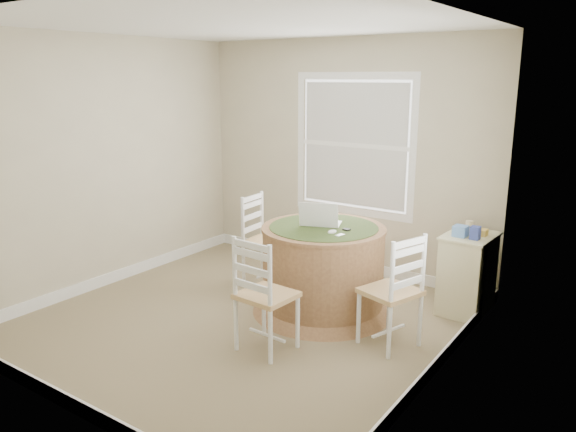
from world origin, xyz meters
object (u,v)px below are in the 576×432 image
Objects in this scene: chair_near at (267,295)px; corner_chest at (467,273)px; chair_right at (390,291)px; round_table at (323,266)px; chair_left at (266,241)px; laptop at (320,222)px.

corner_chest is at bearing -119.18° from chair_near.
corner_chest is (0.31, 1.04, -0.09)m from chair_right.
chair_left is (-0.87, 0.28, 0.02)m from round_table.
chair_right reaches higher than corner_chest.
chair_right is (0.79, 0.64, 0.00)m from chair_near.
chair_right is 1.25× the size of corner_chest.
chair_left is 1.78m from chair_right.
round_table is 1.41× the size of chair_near.
corner_chest is at bearing -170.06° from laptop.
chair_left is 0.93m from laptop.
round_table is 1.36m from corner_chest.
chair_left is at bearing -49.23° from chair_near.
chair_left is at bearing -163.88° from corner_chest.
corner_chest is (1.10, 1.68, -0.09)m from chair_near.
round_table is at bearing -143.53° from corner_chest.
chair_right is (0.82, -0.29, 0.02)m from round_table.
laptop reaches higher than chair_near.
laptop is (0.81, -0.24, 0.39)m from chair_left.
round_table is 0.87m from chair_right.
chair_right is at bearing -112.70° from chair_left.
chair_left is at bearing -37.31° from laptop.
chair_right is at bearing -136.99° from chair_near.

